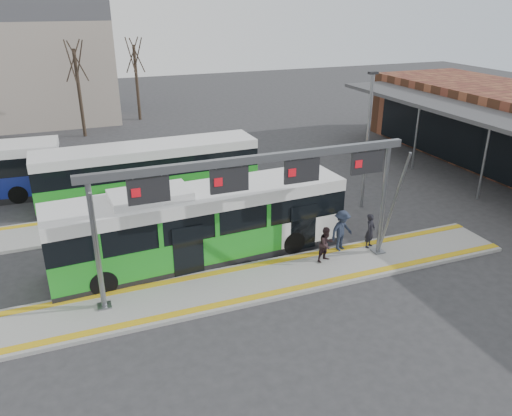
# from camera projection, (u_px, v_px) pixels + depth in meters

# --- Properties ---
(ground) EXTENTS (120.00, 120.00, 0.00)m
(ground) POSITION_uv_depth(u_px,v_px,m) (268.00, 281.00, 20.56)
(ground) COLOR #2D2D30
(ground) RESTS_ON ground
(platform_main) EXTENTS (22.00, 3.00, 0.15)m
(platform_main) POSITION_uv_depth(u_px,v_px,m) (268.00, 279.00, 20.53)
(platform_main) COLOR gray
(platform_main) RESTS_ON ground
(platform_second) EXTENTS (20.00, 3.00, 0.15)m
(platform_second) POSITION_uv_depth(u_px,v_px,m) (139.00, 219.00, 26.06)
(platform_second) COLOR gray
(platform_second) RESTS_ON ground
(tactile_main) EXTENTS (22.00, 2.65, 0.02)m
(tactile_main) POSITION_uv_depth(u_px,v_px,m) (268.00, 277.00, 20.50)
(tactile_main) COLOR gold
(tactile_main) RESTS_ON platform_main
(tactile_second) EXTENTS (20.00, 0.35, 0.02)m
(tactile_second) POSITION_uv_depth(u_px,v_px,m) (136.00, 210.00, 27.02)
(tactile_second) COLOR gold
(tactile_second) RESTS_ON platform_second
(gantry) EXTENTS (13.00, 1.68, 5.20)m
(gantry) POSITION_uv_depth(u_px,v_px,m) (259.00, 182.00, 18.99)
(gantry) COLOR slate
(gantry) RESTS_ON platform_main
(hero_bus) EXTENTS (13.04, 3.48, 3.55)m
(hero_bus) POSITION_uv_depth(u_px,v_px,m) (201.00, 225.00, 21.74)
(hero_bus) COLOR black
(hero_bus) RESTS_ON ground
(bg_bus_green) EXTENTS (12.54, 2.96, 3.12)m
(bg_bus_green) POSITION_uv_depth(u_px,v_px,m) (149.00, 172.00, 28.70)
(bg_bus_green) COLOR black
(bg_bus_green) RESTS_ON ground
(passenger_a) EXTENTS (0.71, 0.65, 1.62)m
(passenger_a) POSITION_uv_depth(u_px,v_px,m) (370.00, 231.00, 22.75)
(passenger_a) COLOR black
(passenger_a) RESTS_ON platform_main
(passenger_b) EXTENTS (0.92, 0.81, 1.59)m
(passenger_b) POSITION_uv_depth(u_px,v_px,m) (326.00, 244.00, 21.53)
(passenger_b) COLOR black
(passenger_b) RESTS_ON platform_main
(passenger_c) EXTENTS (1.40, 1.05, 1.92)m
(passenger_c) POSITION_uv_depth(u_px,v_px,m) (342.00, 231.00, 22.42)
(passenger_c) COLOR #1F2739
(passenger_c) RESTS_ON platform_main
(tree_left) EXTENTS (1.40, 1.40, 8.02)m
(tree_left) POSITION_uv_depth(u_px,v_px,m) (75.00, 62.00, 39.73)
(tree_left) COLOR #382B21
(tree_left) RESTS_ON ground
(tree_mid) EXTENTS (1.40, 1.40, 7.76)m
(tree_mid) POSITION_uv_depth(u_px,v_px,m) (134.00, 56.00, 45.60)
(tree_mid) COLOR #382B21
(tree_mid) RESTS_ON ground
(lamp_east) EXTENTS (0.50, 0.25, 7.35)m
(lamp_east) POSITION_uv_depth(u_px,v_px,m) (367.00, 138.00, 26.33)
(lamp_east) COLOR slate
(lamp_east) RESTS_ON ground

